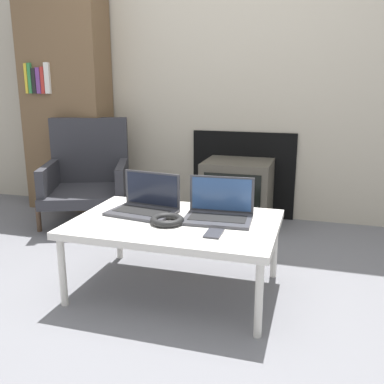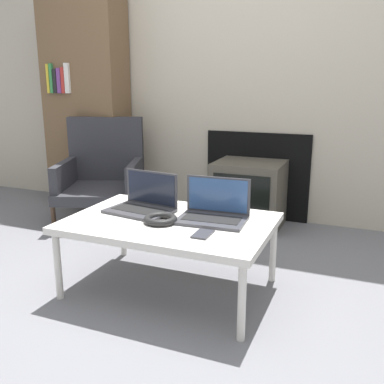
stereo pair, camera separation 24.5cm
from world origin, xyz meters
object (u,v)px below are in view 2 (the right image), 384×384
at_px(laptop_left, 143,203).
at_px(armchair, 103,171).
at_px(headphones, 161,219).
at_px(tv, 249,194).
at_px(phone, 203,234).
at_px(laptop_right, 214,211).

height_order(laptop_left, armchair, armchair).
height_order(headphones, tv, tv).
xyz_separation_m(headphones, armchair, (-1.04, 1.03, -0.02)).
height_order(headphones, phone, headphones).
xyz_separation_m(headphones, tv, (0.13, 1.25, -0.16)).
height_order(laptop_right, armchair, armchair).
bearing_deg(laptop_right, armchair, 141.79).
bearing_deg(headphones, laptop_left, 139.90).
height_order(laptop_left, phone, laptop_left).
bearing_deg(tv, headphones, -95.72).
height_order(laptop_left, tv, laptop_left).
height_order(laptop_left, laptop_right, same).
relative_size(laptop_left, headphones, 2.20).
xyz_separation_m(laptop_right, headphones, (-0.23, -0.15, -0.03)).
relative_size(laptop_left, laptop_right, 1.05).
bearing_deg(laptop_right, phone, -86.02).
bearing_deg(tv, phone, -84.11).
bearing_deg(armchair, headphones, -66.04).
bearing_deg(tv, laptop_right, -84.47).
xyz_separation_m(laptop_left, phone, (0.44, -0.24, -0.04)).
distance_m(headphones, armchair, 1.46).
height_order(phone, armchair, armchair).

